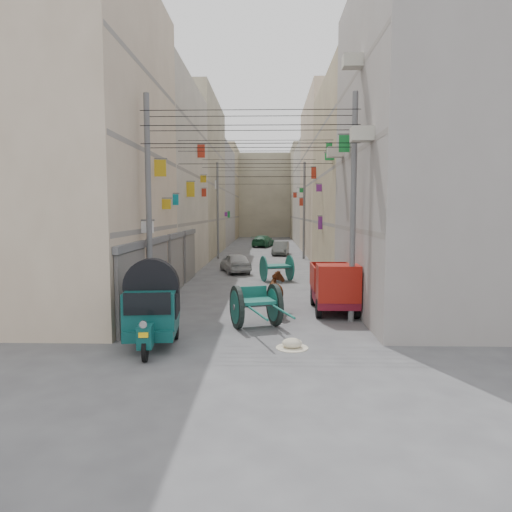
{
  "coord_description": "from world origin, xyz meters",
  "views": [
    {
      "loc": [
        0.64,
        -10.1,
        3.9
      ],
      "look_at": [
        0.19,
        6.5,
        2.29
      ],
      "focal_mm": 32.0,
      "sensor_mm": 36.0,
      "label": 1
    }
  ],
  "objects_px": {
    "tonga_cart": "(256,305)",
    "distant_car_grey": "(281,248)",
    "second_cart": "(277,267)",
    "distant_car_white": "(235,263)",
    "feed_sack": "(292,343)",
    "horse": "(279,294)",
    "auto_rickshaw": "(152,307)",
    "mini_truck": "(335,289)",
    "distant_car_green": "(263,241)"
  },
  "relations": [
    {
      "from": "horse",
      "to": "auto_rickshaw",
      "type": "bearing_deg",
      "value": 35.52
    },
    {
      "from": "feed_sack",
      "to": "distant_car_white",
      "type": "bearing_deg",
      "value": 99.74
    },
    {
      "from": "distant_car_green",
      "to": "distant_car_white",
      "type": "bearing_deg",
      "value": 99.95
    },
    {
      "from": "second_cart",
      "to": "feed_sack",
      "type": "xyz_separation_m",
      "value": [
        0.22,
        -12.84,
        -0.63
      ]
    },
    {
      "from": "distant_car_grey",
      "to": "distant_car_green",
      "type": "height_order",
      "value": "distant_car_green"
    },
    {
      "from": "mini_truck",
      "to": "auto_rickshaw",
      "type": "bearing_deg",
      "value": -142.63
    },
    {
      "from": "distant_car_green",
      "to": "horse",
      "type": "bearing_deg",
      "value": 105.67
    },
    {
      "from": "auto_rickshaw",
      "to": "distant_car_grey",
      "type": "distance_m",
      "value": 28.94
    },
    {
      "from": "feed_sack",
      "to": "distant_car_grey",
      "type": "bearing_deg",
      "value": 89.14
    },
    {
      "from": "horse",
      "to": "feed_sack",
      "type": "bearing_deg",
      "value": 81.31
    },
    {
      "from": "horse",
      "to": "tonga_cart",
      "type": "bearing_deg",
      "value": 53.76
    },
    {
      "from": "horse",
      "to": "distant_car_green",
      "type": "bearing_deg",
      "value": -100.64
    },
    {
      "from": "feed_sack",
      "to": "distant_car_grey",
      "type": "relative_size",
      "value": 0.15
    },
    {
      "from": "mini_truck",
      "to": "feed_sack",
      "type": "bearing_deg",
      "value": -111.77
    },
    {
      "from": "feed_sack",
      "to": "horse",
      "type": "height_order",
      "value": "horse"
    },
    {
      "from": "tonga_cart",
      "to": "second_cart",
      "type": "xyz_separation_m",
      "value": [
        0.89,
        10.43,
        0.02
      ]
    },
    {
      "from": "auto_rickshaw",
      "to": "tonga_cart",
      "type": "relative_size",
      "value": 0.83
    },
    {
      "from": "distant_car_grey",
      "to": "distant_car_green",
      "type": "bearing_deg",
      "value": 106.56
    },
    {
      "from": "second_cart",
      "to": "distant_car_green",
      "type": "relative_size",
      "value": 0.44
    },
    {
      "from": "feed_sack",
      "to": "distant_car_green",
      "type": "height_order",
      "value": "distant_car_green"
    },
    {
      "from": "horse",
      "to": "distant_car_green",
      "type": "distance_m",
      "value": 34.23
    },
    {
      "from": "tonga_cart",
      "to": "mini_truck",
      "type": "relative_size",
      "value": 0.96
    },
    {
      "from": "second_cart",
      "to": "feed_sack",
      "type": "height_order",
      "value": "second_cart"
    },
    {
      "from": "tonga_cart",
      "to": "mini_truck",
      "type": "height_order",
      "value": "mini_truck"
    },
    {
      "from": "second_cart",
      "to": "distant_car_white",
      "type": "bearing_deg",
      "value": 108.76
    },
    {
      "from": "second_cart",
      "to": "distant_car_green",
      "type": "xyz_separation_m",
      "value": [
        -1.07,
        25.66,
        -0.12
      ]
    },
    {
      "from": "tonga_cart",
      "to": "distant_car_green",
      "type": "height_order",
      "value": "tonga_cart"
    },
    {
      "from": "second_cart",
      "to": "distant_car_white",
      "type": "height_order",
      "value": "second_cart"
    },
    {
      "from": "mini_truck",
      "to": "horse",
      "type": "xyz_separation_m",
      "value": [
        -2.14,
        -0.23,
        -0.15
      ]
    },
    {
      "from": "tonga_cart",
      "to": "feed_sack",
      "type": "relative_size",
      "value": 5.88
    },
    {
      "from": "second_cart",
      "to": "horse",
      "type": "xyz_separation_m",
      "value": [
        -0.06,
        -8.56,
        0.03
      ]
    },
    {
      "from": "mini_truck",
      "to": "distant_car_green",
      "type": "relative_size",
      "value": 0.8
    },
    {
      "from": "horse",
      "to": "mini_truck",
      "type": "bearing_deg",
      "value": 173.85
    },
    {
      "from": "tonga_cart",
      "to": "distant_car_white",
      "type": "height_order",
      "value": "tonga_cart"
    },
    {
      "from": "mini_truck",
      "to": "distant_car_white",
      "type": "xyz_separation_m",
      "value": [
        -4.7,
        12.01,
        -0.32
      ]
    },
    {
      "from": "feed_sack",
      "to": "horse",
      "type": "relative_size",
      "value": 0.3
    },
    {
      "from": "auto_rickshaw",
      "to": "feed_sack",
      "type": "xyz_separation_m",
      "value": [
        4.06,
        -0.1,
        -1.01
      ]
    },
    {
      "from": "tonga_cart",
      "to": "distant_car_grey",
      "type": "distance_m",
      "value": 26.32
    },
    {
      "from": "auto_rickshaw",
      "to": "second_cart",
      "type": "xyz_separation_m",
      "value": [
        3.84,
        12.74,
        -0.38
      ]
    },
    {
      "from": "mini_truck",
      "to": "feed_sack",
      "type": "distance_m",
      "value": 4.96
    },
    {
      "from": "mini_truck",
      "to": "distant_car_grey",
      "type": "xyz_separation_m",
      "value": [
        -1.44,
        24.16,
        -0.33
      ]
    },
    {
      "from": "distant_car_grey",
      "to": "auto_rickshaw",
      "type": "bearing_deg",
      "value": -92.32
    },
    {
      "from": "auto_rickshaw",
      "to": "distant_car_grey",
      "type": "bearing_deg",
      "value": 74.6
    },
    {
      "from": "tonga_cart",
      "to": "horse",
      "type": "xyz_separation_m",
      "value": [
        0.83,
        1.87,
        0.05
      ]
    },
    {
      "from": "horse",
      "to": "distant_car_grey",
      "type": "bearing_deg",
      "value": -104.0
    },
    {
      "from": "tonga_cart",
      "to": "distant_car_grey",
      "type": "xyz_separation_m",
      "value": [
        1.53,
        26.27,
        -0.13
      ]
    },
    {
      "from": "second_cart",
      "to": "horse",
      "type": "distance_m",
      "value": 8.56
    },
    {
      "from": "feed_sack",
      "to": "tonga_cart",
      "type": "bearing_deg",
      "value": 114.59
    },
    {
      "from": "feed_sack",
      "to": "distant_car_grey",
      "type": "distance_m",
      "value": 28.69
    },
    {
      "from": "auto_rickshaw",
      "to": "distant_car_white",
      "type": "xyz_separation_m",
      "value": [
        1.22,
        16.43,
        -0.52
      ]
    }
  ]
}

